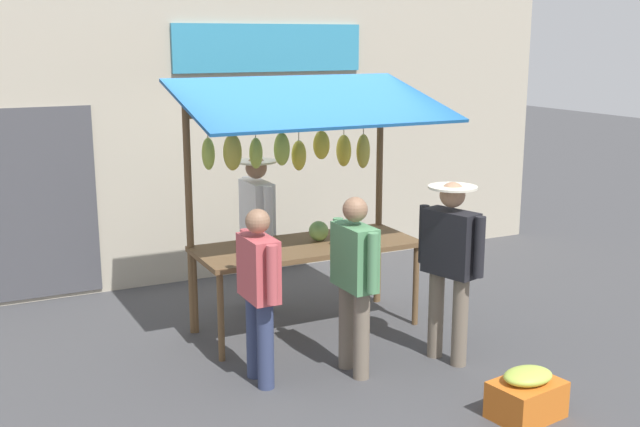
{
  "coord_description": "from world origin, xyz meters",
  "views": [
    {
      "loc": [
        3.17,
        6.71,
        2.87
      ],
      "look_at": [
        0.0,
        0.3,
        1.25
      ],
      "focal_mm": 43.69,
      "sensor_mm": 36.0,
      "label": 1
    }
  ],
  "objects_px": {
    "vendor_with_sunhat": "(257,221)",
    "shopper_with_ponytail": "(354,274)",
    "shopper_in_grey_tee": "(259,286)",
    "shopper_with_shopping_bag": "(450,257)",
    "market_stall": "(305,175)",
    "produce_crate_near": "(527,395)"
  },
  "relations": [
    {
      "from": "shopper_with_shopping_bag",
      "to": "shopper_with_ponytail",
      "type": "height_order",
      "value": "shopper_with_shopping_bag"
    },
    {
      "from": "market_stall",
      "to": "vendor_with_sunhat",
      "type": "xyz_separation_m",
      "value": [
        0.23,
        -0.69,
        -0.58
      ]
    },
    {
      "from": "market_stall",
      "to": "shopper_with_ponytail",
      "type": "height_order",
      "value": "market_stall"
    },
    {
      "from": "vendor_with_sunhat",
      "to": "shopper_in_grey_tee",
      "type": "bearing_deg",
      "value": -21.29
    },
    {
      "from": "vendor_with_sunhat",
      "to": "shopper_in_grey_tee",
      "type": "relative_size",
      "value": 1.1
    },
    {
      "from": "shopper_with_shopping_bag",
      "to": "shopper_with_ponytail",
      "type": "relative_size",
      "value": 1.05
    },
    {
      "from": "shopper_with_ponytail",
      "to": "shopper_with_shopping_bag",
      "type": "bearing_deg",
      "value": -100.77
    },
    {
      "from": "shopper_in_grey_tee",
      "to": "produce_crate_near",
      "type": "bearing_deg",
      "value": -133.29
    },
    {
      "from": "shopper_with_shopping_bag",
      "to": "market_stall",
      "type": "bearing_deg",
      "value": 13.87
    },
    {
      "from": "shopper_with_shopping_bag",
      "to": "produce_crate_near",
      "type": "xyz_separation_m",
      "value": [
        0.09,
        1.17,
        -0.79
      ]
    },
    {
      "from": "market_stall",
      "to": "shopper_with_ponytail",
      "type": "relative_size",
      "value": 1.59
    },
    {
      "from": "vendor_with_sunhat",
      "to": "shopper_with_ponytail",
      "type": "distance_m",
      "value": 1.9
    },
    {
      "from": "market_stall",
      "to": "shopper_with_shopping_bag",
      "type": "bearing_deg",
      "value": 120.17
    },
    {
      "from": "vendor_with_sunhat",
      "to": "shopper_in_grey_tee",
      "type": "distance_m",
      "value": 1.85
    },
    {
      "from": "vendor_with_sunhat",
      "to": "shopper_in_grey_tee",
      "type": "height_order",
      "value": "vendor_with_sunhat"
    },
    {
      "from": "shopper_in_grey_tee",
      "to": "produce_crate_near",
      "type": "relative_size",
      "value": 2.55
    },
    {
      "from": "shopper_with_shopping_bag",
      "to": "shopper_in_grey_tee",
      "type": "height_order",
      "value": "shopper_with_shopping_bag"
    },
    {
      "from": "vendor_with_sunhat",
      "to": "shopper_with_ponytail",
      "type": "relative_size",
      "value": 1.06
    },
    {
      "from": "shopper_with_ponytail",
      "to": "market_stall",
      "type": "bearing_deg",
      "value": -5.93
    },
    {
      "from": "vendor_with_sunhat",
      "to": "produce_crate_near",
      "type": "xyz_separation_m",
      "value": [
        -0.93,
        3.21,
        -0.8
      ]
    },
    {
      "from": "market_stall",
      "to": "shopper_with_ponytail",
      "type": "bearing_deg",
      "value": 85.34
    },
    {
      "from": "shopper_with_shopping_bag",
      "to": "vendor_with_sunhat",
      "type": "bearing_deg",
      "value": 10.11
    }
  ]
}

